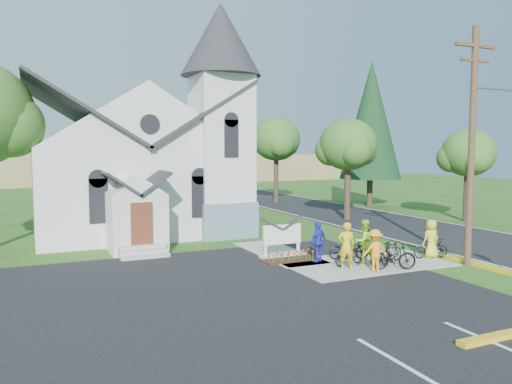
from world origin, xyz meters
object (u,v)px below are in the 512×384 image
cyclist_0 (346,246)px  bike_3 (391,252)px  bike_2 (349,255)px  bike_1 (393,256)px  bike_4 (431,248)px  cyclist_1 (364,241)px  cyclist_2 (318,241)px  utility_pole (473,138)px  bike_0 (349,249)px  church_sign (282,235)px  cyclist_4 (431,239)px  cyclist_3 (375,250)px

cyclist_0 → bike_3: (2.41, 0.13, -0.48)m
cyclist_0 → bike_2: cyclist_0 is taller
cyclist_0 → bike_1: 1.95m
cyclist_0 → bike_4: bearing=-155.6°
cyclist_1 → cyclist_2: (-1.65, 1.04, -0.06)m
cyclist_1 → bike_4: size_ratio=1.13×
utility_pole → bike_0: 7.02m
cyclist_0 → bike_3: bearing=-155.0°
cyclist_1 → bike_3: (1.05, -0.53, -0.45)m
church_sign → bike_0: size_ratio=1.21×
church_sign → cyclist_0: (1.20, -3.38, -0.00)m
bike_1 → bike_2: (-1.17, 1.43, -0.13)m
cyclist_1 → cyclist_4: (3.34, -0.47, -0.07)m
cyclist_2 → bike_4: size_ratio=1.06×
cyclist_0 → cyclist_3: size_ratio=1.15×
cyclist_1 → church_sign: bearing=-45.6°
cyclist_4 → bike_2: bearing=-4.7°
church_sign → bike_2: bearing=-58.2°
cyclist_1 → bike_1: bearing=104.3°
utility_pole → bike_1: size_ratio=5.41×
church_sign → bike_0: church_sign is taller
bike_1 → bike_3: (0.70, 0.98, -0.06)m
bike_4 → bike_0: bearing=81.4°
bike_1 → cyclist_4: cyclist_4 is taller
cyclist_1 → bike_4: bearing=173.5°
utility_pole → cyclist_2: utility_pole is taller
cyclist_2 → bike_0: bearing=148.4°
bike_0 → cyclist_1: size_ratio=0.97×
cyclist_4 → bike_1: bearing=19.7°
cyclist_4 → cyclist_2: bearing=-16.2°
bike_0 → cyclist_3: (-0.33, -2.24, 0.37)m
church_sign → bike_1: church_sign is taller
church_sign → cyclist_4: cyclist_4 is taller
bike_0 → cyclist_1: 0.99m
utility_pole → cyclist_3: utility_pole is taller
cyclist_0 → cyclist_2: size_ratio=1.10×
cyclist_0 → cyclist_1: cyclist_0 is taller
bike_3 → cyclist_1: bearing=43.4°
cyclist_0 → cyclist_4: 4.71m
cyclist_4 → bike_4: cyclist_4 is taller
bike_3 → cyclist_3: bearing=98.8°
cyclist_0 → cyclist_2: 1.72m
cyclist_1 → utility_pole: bearing=154.9°
utility_pole → bike_4: (-0.66, 1.53, -4.91)m
bike_1 → cyclist_2: (-2.00, 2.54, 0.33)m
cyclist_1 → cyclist_4: bearing=173.2°
bike_4 → cyclist_3: bearing=115.4°
bike_0 → bike_2: bearing=163.5°
cyclist_4 → bike_4: 0.43m
bike_0 → cyclist_4: size_ratio=1.05×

